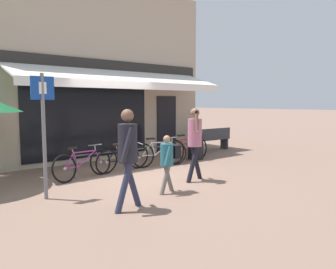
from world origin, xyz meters
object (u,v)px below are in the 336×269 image
at_px(bicycle_black, 123,159).
at_px(pedestrian_second_adult, 128,148).
at_px(pedestrian_adult, 195,136).
at_px(park_bench, 213,139).
at_px(bicycle_silver, 160,153).
at_px(bicycle_purple, 83,164).
at_px(parking_sign, 44,123).
at_px(pedestrian_child, 168,157).
at_px(bicycle_red, 187,149).
at_px(litter_bin, 195,144).

xyz_separation_m(bicycle_black, pedestrian_second_adult, (-1.63, -2.75, 0.73)).
bearing_deg(pedestrian_adult, park_bench, -134.85).
xyz_separation_m(bicycle_silver, pedestrian_second_adult, (-2.86, -2.71, 0.70)).
distance_m(bicycle_purple, bicycle_silver, 2.43).
bearing_deg(pedestrian_second_adult, parking_sign, -52.13).
relative_size(bicycle_black, pedestrian_child, 1.44).
relative_size(pedestrian_second_adult, park_bench, 1.10).
xyz_separation_m(bicycle_red, pedestrian_second_adult, (-3.95, -2.69, 0.68)).
distance_m(pedestrian_adult, pedestrian_second_adult, 2.51).
xyz_separation_m(bicycle_purple, pedestrian_child, (0.79, -2.31, 0.38)).
bearing_deg(pedestrian_child, litter_bin, -132.86).
bearing_deg(pedestrian_second_adult, bicycle_red, -137.75).
bearing_deg(pedestrian_adult, pedestrian_second_adult, 25.89).
height_order(bicycle_black, parking_sign, parking_sign).
xyz_separation_m(litter_bin, park_bench, (1.90, 0.95, -0.04)).
bearing_deg(pedestrian_adult, bicycle_black, -61.24).
distance_m(pedestrian_child, pedestrian_second_adult, 1.32).
bearing_deg(bicycle_red, park_bench, 25.37).
bearing_deg(bicycle_red, pedestrian_adult, -128.87).
relative_size(bicycle_silver, parking_sign, 0.73).
xyz_separation_m(bicycle_red, pedestrian_child, (-2.72, -2.32, 0.35)).
height_order(bicycle_red, pedestrian_child, pedestrian_child).
bearing_deg(bicycle_black, litter_bin, -0.66).
xyz_separation_m(bicycle_purple, bicycle_red, (3.52, 0.01, 0.04)).
distance_m(pedestrian_child, parking_sign, 2.52).
bearing_deg(bicycle_silver, pedestrian_adult, -90.73).
xyz_separation_m(bicycle_silver, pedestrian_adult, (-0.47, -1.94, 0.70)).
relative_size(pedestrian_adult, park_bench, 1.09).
relative_size(bicycle_red, pedestrian_second_adult, 0.99).
distance_m(bicycle_silver, pedestrian_second_adult, 4.00).
relative_size(bicycle_red, pedestrian_child, 1.46).
bearing_deg(pedestrian_child, pedestrian_second_adult, 26.76).
relative_size(bicycle_silver, pedestrian_second_adult, 1.00).
height_order(pedestrian_adult, litter_bin, pedestrian_adult).
bearing_deg(bicycle_silver, pedestrian_child, -111.96).
bearing_deg(pedestrian_second_adult, pedestrian_child, -154.97).
distance_m(bicycle_red, pedestrian_adult, 2.56).
distance_m(bicycle_purple, bicycle_black, 1.20).
relative_size(bicycle_red, litter_bin, 1.75).
relative_size(bicycle_purple, park_bench, 1.08).
distance_m(bicycle_black, pedestrian_child, 2.44).
xyz_separation_m(pedestrian_adult, litter_bin, (2.13, 2.13, -0.57)).
distance_m(pedestrian_child, litter_bin, 4.16).
height_order(bicycle_purple, bicycle_black, bicycle_purple).
relative_size(pedestrian_adult, pedestrian_child, 1.45).
relative_size(parking_sign, park_bench, 1.50).
height_order(bicycle_red, parking_sign, parking_sign).
relative_size(bicycle_silver, bicycle_red, 1.01).
xyz_separation_m(bicycle_purple, park_bench, (5.99, 1.16, 0.10)).
distance_m(bicycle_purple, bicycle_red, 3.52).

